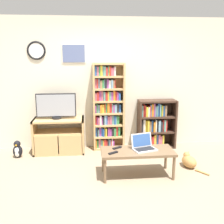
% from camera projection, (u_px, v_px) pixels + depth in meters
% --- Properties ---
extents(ground_plane, '(18.00, 18.00, 0.00)m').
position_uv_depth(ground_plane, '(114.00, 190.00, 3.74)').
color(ground_plane, gray).
extents(wall_back, '(6.46, 0.09, 2.60)m').
position_uv_depth(wall_back, '(104.00, 84.00, 5.28)').
color(wall_back, beige).
rests_on(wall_back, ground_plane).
extents(tv_stand, '(0.97, 0.49, 0.67)m').
position_uv_depth(tv_stand, '(59.00, 136.00, 5.10)').
color(tv_stand, tan).
rests_on(tv_stand, ground_plane).
extents(television, '(0.75, 0.18, 0.49)m').
position_uv_depth(television, '(56.00, 106.00, 4.99)').
color(television, black).
rests_on(television, tv_stand).
extents(bookshelf_tall, '(0.62, 0.28, 1.73)m').
position_uv_depth(bookshelf_tall, '(108.00, 107.00, 5.22)').
color(bookshelf_tall, tan).
rests_on(bookshelf_tall, ground_plane).
extents(bookshelf_short, '(0.76, 0.32, 0.99)m').
position_uv_depth(bookshelf_short, '(154.00, 124.00, 5.37)').
color(bookshelf_short, '#3D281E').
rests_on(bookshelf_short, ground_plane).
extents(coffee_table, '(1.14, 0.49, 0.42)m').
position_uv_depth(coffee_table, '(137.00, 153.00, 4.10)').
color(coffee_table, brown).
rests_on(coffee_table, ground_plane).
extents(laptop, '(0.41, 0.35, 0.24)m').
position_uv_depth(laptop, '(143.00, 146.00, 4.12)').
color(laptop, silver).
rests_on(laptop, coffee_table).
extents(remote_near_laptop, '(0.16, 0.12, 0.02)m').
position_uv_depth(remote_near_laptop, '(117.00, 148.00, 4.17)').
color(remote_near_laptop, black).
rests_on(remote_near_laptop, coffee_table).
extents(remote_far_from_laptop, '(0.16, 0.12, 0.02)m').
position_uv_depth(remote_far_from_laptop, '(113.00, 153.00, 3.96)').
color(remote_far_from_laptop, black).
rests_on(remote_far_from_laptop, coffee_table).
extents(cat, '(0.35, 0.53, 0.25)m').
position_uv_depth(cat, '(189.00, 161.00, 4.47)').
color(cat, '#B78447').
rests_on(cat, ground_plane).
extents(penguin_figurine, '(0.17, 0.16, 0.32)m').
position_uv_depth(penguin_figurine, '(17.00, 150.00, 4.87)').
color(penguin_figurine, black).
rests_on(penguin_figurine, ground_plane).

